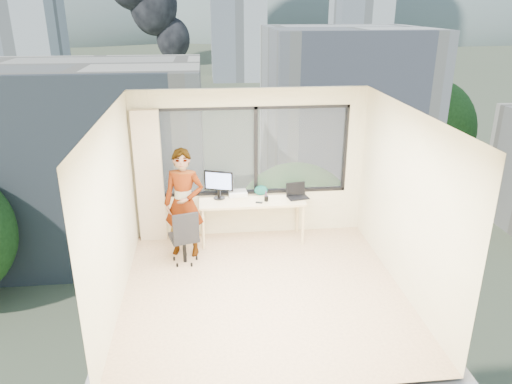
{
  "coord_description": "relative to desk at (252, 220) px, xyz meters",
  "views": [
    {
      "loc": [
        -0.74,
        -6.04,
        3.88
      ],
      "look_at": [
        0.0,
        1.0,
        1.15
      ],
      "focal_mm": 34.23,
      "sensor_mm": 36.0,
      "label": 1
    }
  ],
  "objects": [
    {
      "name": "cellphone",
      "position": [
        0.11,
        -0.14,
        0.38
      ],
      "size": [
        0.12,
        0.08,
        0.01
      ],
      "primitive_type": "cube",
      "rotation": [
        0.0,
        0.0,
        -0.3
      ],
      "color": "black",
      "rests_on": "desk"
    },
    {
      "name": "exterior_ground",
      "position": [
        0.0,
        118.34,
        -14.38
      ],
      "size": [
        400.0,
        400.0,
        0.04
      ],
      "primitive_type": "cube",
      "color": "#515B3D",
      "rests_on": "ground"
    },
    {
      "name": "pen_cup",
      "position": [
        0.24,
        -0.07,
        0.42
      ],
      "size": [
        0.08,
        0.08,
        0.09
      ],
      "primitive_type": "cylinder",
      "rotation": [
        0.0,
        0.0,
        -0.15
      ],
      "color": "black",
      "rests_on": "desk"
    },
    {
      "name": "laptop",
      "position": [
        0.8,
        0.01,
        0.49
      ],
      "size": [
        0.41,
        0.42,
        0.22
      ],
      "primitive_type": null,
      "rotation": [
        0.0,
        0.0,
        0.18
      ],
      "color": "black",
      "rests_on": "desk"
    },
    {
      "name": "chair",
      "position": [
        -1.15,
        -0.69,
        0.09
      ],
      "size": [
        0.59,
        0.59,
        0.94
      ],
      "primitive_type": null,
      "rotation": [
        0.0,
        0.0,
        0.28
      ],
      "color": "black",
      "rests_on": "floor"
    },
    {
      "name": "wall_left",
      "position": [
        -2.0,
        -1.66,
        0.93
      ],
      "size": [
        0.01,
        4.0,
        2.6
      ],
      "primitive_type": "cube",
      "color": "beige",
      "rests_on": "ground"
    },
    {
      "name": "hill_a",
      "position": [
        -120.0,
        318.34,
        -14.38
      ],
      "size": [
        288.0,
        216.0,
        90.0
      ],
      "primitive_type": "ellipsoid",
      "color": "slate",
      "rests_on": "exterior_ground"
    },
    {
      "name": "ceiling",
      "position": [
        0.0,
        -1.66,
        2.23
      ],
      "size": [
        4.0,
        4.0,
        0.01
      ],
      "primitive_type": "cube",
      "color": "white",
      "rests_on": "ground"
    },
    {
      "name": "wall_front",
      "position": [
        0.0,
        -3.66,
        0.93
      ],
      "size": [
        4.0,
        0.01,
        2.6
      ],
      "primitive_type": "cube",
      "color": "beige",
      "rests_on": "ground"
    },
    {
      "name": "far_tower_c",
      "position": [
        45.0,
        138.34,
        -1.38
      ],
      "size": [
        15.0,
        15.0,
        26.0
      ],
      "primitive_type": "cube",
      "color": "silver",
      "rests_on": "exterior_ground"
    },
    {
      "name": "person",
      "position": [
        -1.13,
        -0.38,
        0.52
      ],
      "size": [
        0.73,
        0.56,
        1.79
      ],
      "primitive_type": "imported",
      "rotation": [
        0.0,
        0.0,
        -0.22
      ],
      "color": "#2D2D33",
      "rests_on": "floor"
    },
    {
      "name": "window_wall",
      "position": [
        0.05,
        0.34,
        1.15
      ],
      "size": [
        3.3,
        0.16,
        1.55
      ],
      "primitive_type": null,
      "color": "black",
      "rests_on": "ground"
    },
    {
      "name": "tree_b",
      "position": [
        4.0,
        16.34,
        -9.88
      ],
      "size": [
        7.6,
        7.6,
        9.0
      ],
      "primitive_type": null,
      "color": "#204416",
      "rests_on": "exterior_ground"
    },
    {
      "name": "far_tower_b",
      "position": [
        8.0,
        118.34,
        0.62
      ],
      "size": [
        13.0,
        13.0,
        30.0
      ],
      "primitive_type": "cube",
      "color": "silver",
      "rests_on": "exterior_ground"
    },
    {
      "name": "near_bldg_a",
      "position": [
        -9.0,
        28.34,
        -7.38
      ],
      "size": [
        16.0,
        12.0,
        14.0
      ],
      "primitive_type": "cube",
      "color": "beige",
      "rests_on": "exterior_ground"
    },
    {
      "name": "tree_c",
      "position": [
        22.0,
        38.34,
        -9.38
      ],
      "size": [
        8.4,
        8.4,
        10.0
      ],
      "primitive_type": null,
      "color": "#204416",
      "rests_on": "exterior_ground"
    },
    {
      "name": "hill_b",
      "position": [
        100.0,
        318.34,
        -14.38
      ],
      "size": [
        300.0,
        220.0,
        96.0
      ],
      "primitive_type": "ellipsoid",
      "color": "slate",
      "rests_on": "exterior_ground"
    },
    {
      "name": "handbag",
      "position": [
        0.18,
        0.22,
        0.46
      ],
      "size": [
        0.26,
        0.18,
        0.18
      ],
      "primitive_type": "ellipsoid",
      "rotation": [
        0.0,
        0.0,
        -0.27
      ],
      "color": "#0B4544",
      "rests_on": "desk"
    },
    {
      "name": "far_tower_a",
      "position": [
        -35.0,
        93.34,
        -0.38
      ],
      "size": [
        14.0,
        14.0,
        28.0
      ],
      "primitive_type": "cube",
      "color": "silver",
      "rests_on": "exterior_ground"
    },
    {
      "name": "near_bldg_b",
      "position": [
        12.0,
        36.34,
        -6.38
      ],
      "size": [
        14.0,
        13.0,
        16.0
      ],
      "primitive_type": "cube",
      "color": "silver",
      "rests_on": "exterior_ground"
    },
    {
      "name": "wall_right",
      "position": [
        2.0,
        -1.66,
        0.93
      ],
      "size": [
        0.01,
        4.0,
        2.6
      ],
      "primitive_type": "cube",
      "color": "beige",
      "rests_on": "ground"
    },
    {
      "name": "monitor",
      "position": [
        -0.56,
        0.13,
        0.63
      ],
      "size": [
        0.51,
        0.27,
        0.5
      ],
      "primitive_type": null,
      "rotation": [
        0.0,
        0.0,
        -0.33
      ],
      "color": "black",
      "rests_on": "desk"
    },
    {
      "name": "curtain",
      "position": [
        -1.72,
        0.22,
        0.77
      ],
      "size": [
        0.45,
        0.14,
        2.3
      ],
      "primitive_type": "cube",
      "color": "#C5B39A",
      "rests_on": "floor"
    },
    {
      "name": "game_console",
      "position": [
        -0.23,
        0.25,
        0.41
      ],
      "size": [
        0.33,
        0.29,
        0.08
      ],
      "primitive_type": "cube",
      "rotation": [
        0.0,
        0.0,
        0.07
      ],
      "color": "white",
      "rests_on": "desk"
    },
    {
      "name": "floor",
      "position": [
        0.0,
        -1.66,
        -0.38
      ],
      "size": [
        4.0,
        4.0,
        0.01
      ],
      "primitive_type": "cube",
      "color": "beige",
      "rests_on": "ground"
    },
    {
      "name": "desk",
      "position": [
        0.0,
        0.0,
        0.0
      ],
      "size": [
        1.8,
        0.6,
        0.75
      ],
      "primitive_type": "cube",
      "color": "beige",
      "rests_on": "floor"
    }
  ]
}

